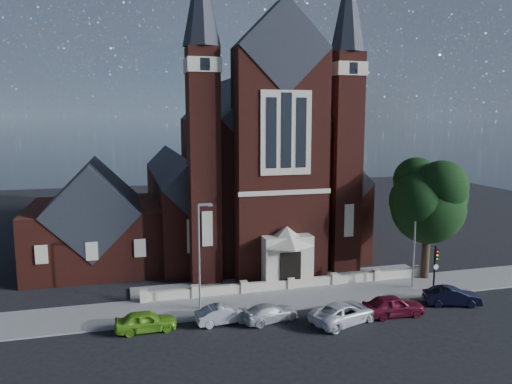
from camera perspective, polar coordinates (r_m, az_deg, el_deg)
ground at (r=50.43m, az=0.75°, el=-7.91°), size 120.00×120.00×0.00m
pavement_strip at (r=40.95m, az=4.85°, el=-11.92°), size 60.00×5.00×0.12m
forecourt_paving at (r=44.50m, az=3.07°, el=-10.20°), size 26.00×3.00×0.14m
forecourt_wall at (r=42.71m, az=3.92°, el=-11.02°), size 24.00×0.40×0.90m
church at (r=56.36m, az=-1.43°, el=2.35°), size 20.01×34.90×29.20m
parish_hall at (r=50.65m, az=-17.94°, el=-3.58°), size 12.00×12.20×10.24m
street_tree at (r=45.88m, az=19.40°, el=-1.14°), size 6.40×6.60×10.70m
street_lamp_left at (r=37.20m, az=-6.40°, el=-6.63°), size 1.16×0.22×8.09m
street_lamp_right at (r=43.57m, az=17.78°, el=-4.73°), size 1.16×0.22×8.09m
traffic_signal at (r=43.31m, az=19.81°, el=-7.66°), size 0.28×0.42×4.00m
car_lime_van at (r=35.49m, az=-12.48°, el=-14.21°), size 4.13×1.72×1.40m
car_silver_a at (r=35.99m, az=-3.76°, el=-13.77°), size 4.04×1.78×1.29m
car_silver_b at (r=36.29m, az=1.60°, el=-13.61°), size 4.54×2.73×1.23m
car_white_suv at (r=36.52m, az=10.03°, el=-13.42°), size 5.70×3.99×1.44m
car_dark_red at (r=38.43m, az=15.41°, el=-12.40°), size 4.55×1.94×1.53m
car_navy at (r=41.88m, az=21.50°, el=-11.03°), size 4.46×2.59×1.39m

